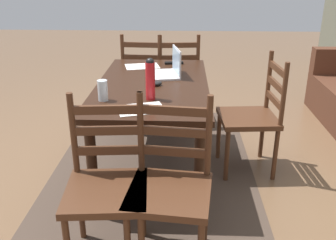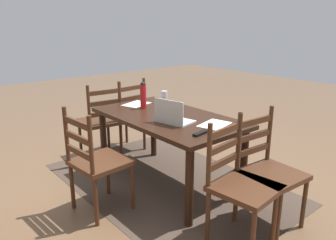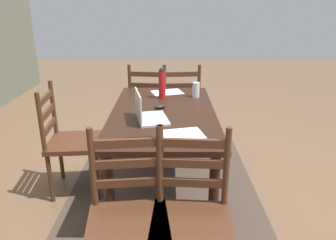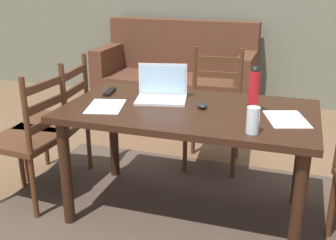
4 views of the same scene
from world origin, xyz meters
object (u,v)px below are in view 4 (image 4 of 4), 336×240
dining_table (189,123)px  laptop (162,91)px  drinking_glass (253,120)px  tv_remote (110,92)px  couch (177,77)px  computer_mouse (202,105)px  chair_left_far (58,122)px  chair_far_head (214,111)px  water_bottle (254,89)px  chair_left_near (30,139)px

dining_table → laptop: laptop is taller
drinking_glass → tv_remote: size_ratio=0.83×
couch → computer_mouse: bearing=-69.5°
chair_left_far → chair_far_head: (1.06, 0.62, 0.00)m
dining_table → chair_left_far: (-1.06, 0.18, -0.18)m
water_bottle → tv_remote: size_ratio=1.68×
chair_far_head → water_bottle: water_bottle is taller
chair_far_head → couch: 1.59m
dining_table → tv_remote: tv_remote is taller
couch → tv_remote: size_ratio=10.59×
water_bottle → chair_left_near: bearing=-172.5°
dining_table → drinking_glass: size_ratio=10.93×
chair_left_far → computer_mouse: 1.18m
dining_table → chair_left_near: (-1.06, -0.17, -0.18)m
tv_remote → computer_mouse: bearing=-18.3°
chair_far_head → drinking_glass: 1.23m
chair_left_near → chair_far_head: size_ratio=1.00×
dining_table → couch: bearing=108.5°
computer_mouse → tv_remote: 0.69m
water_bottle → tv_remote: bearing=172.3°
chair_left_far → tv_remote: (0.45, -0.03, 0.28)m
chair_far_head → laptop: size_ratio=2.64×
couch → computer_mouse: couch is taller
dining_table → computer_mouse: computer_mouse is taller
chair_left_far → tv_remote: chair_left_far is taller
chair_left_near → laptop: size_ratio=2.64×
dining_table → computer_mouse: size_ratio=15.39×
dining_table → tv_remote: 0.63m
chair_left_near → chair_left_far: size_ratio=1.00×
chair_far_head → water_bottle: (0.39, -0.78, 0.42)m
drinking_glass → tv_remote: bearing=156.3°
couch → drinking_glass: bearing=-65.2°
water_bottle → drinking_glass: bearing=-83.1°
dining_table → laptop: bearing=150.6°
computer_mouse → water_bottle: bearing=-28.3°
chair_left_far → water_bottle: bearing=-6.3°
dining_table → drinking_glass: drinking_glass is taller
chair_left_near → chair_far_head: same height
chair_far_head → couch: couch is taller
chair_far_head → computer_mouse: bearing=-84.2°
dining_table → drinking_glass: bearing=-35.7°
chair_left_far → drinking_glass: chair_left_far is taller
chair_left_far → couch: (0.32, 2.03, -0.11)m
dining_table → laptop: size_ratio=4.28×
couch → drinking_glass: (1.16, -2.51, 0.45)m
chair_far_head → water_bottle: bearing=-63.7°
dining_table → computer_mouse: bearing=21.7°
chair_left_near → chair_left_far: (-0.00, 0.35, 0.00)m
dining_table → laptop: (-0.22, 0.12, 0.15)m
chair_left_near → tv_remote: 0.62m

